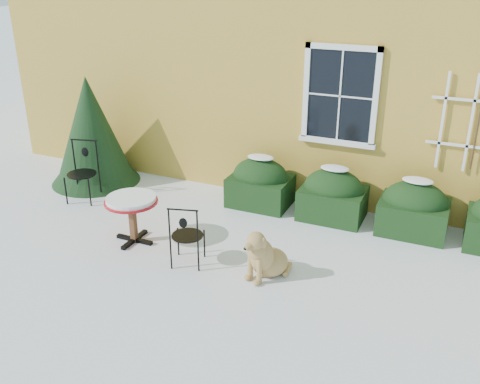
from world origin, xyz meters
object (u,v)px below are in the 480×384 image
at_px(evergreen_shrub, 92,141).
at_px(patio_chair_near, 187,235).
at_px(dog, 264,257).
at_px(bistro_table, 131,205).
at_px(patio_chair_far, 83,171).

xyz_separation_m(evergreen_shrub, patio_chair_near, (3.17, -2.02, -0.36)).
bearing_deg(dog, patio_chair_near, -149.42).
distance_m(evergreen_shrub, dog, 4.71).
height_order(bistro_table, patio_chair_far, patio_chair_far).
relative_size(bistro_table, patio_chair_far, 0.75).
bearing_deg(patio_chair_near, bistro_table, -28.76).
bearing_deg(bistro_table, patio_chair_far, 150.33).
distance_m(patio_chair_far, dog, 4.08).
relative_size(bistro_table, patio_chair_near, 0.86).
relative_size(evergreen_shrub, dog, 2.57).
height_order(patio_chair_near, dog, patio_chair_near).
bearing_deg(patio_chair_far, dog, -29.86).
bearing_deg(patio_chair_near, dog, 172.14).
xyz_separation_m(bistro_table, patio_chair_far, (-1.73, 0.98, -0.08)).
xyz_separation_m(evergreen_shrub, dog, (4.28, -1.88, -0.53)).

